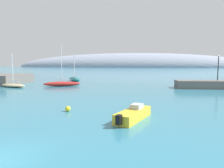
% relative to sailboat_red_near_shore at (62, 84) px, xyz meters
% --- Properties ---
extents(distant_ridge, '(306.36, 67.76, 35.80)m').
position_rel_sailboat_red_near_shore_xyz_m(distant_ridge, '(-4.98, 221.03, -0.53)').
color(distant_ridge, '#8E99AD').
rests_on(distant_ridge, ground).
extents(sailboat_red_near_shore, '(7.77, 4.10, 8.51)m').
position_rel_sailboat_red_near_shore_xyz_m(sailboat_red_near_shore, '(0.00, 0.00, 0.00)').
color(sailboat_red_near_shore, red).
rests_on(sailboat_red_near_shore, water).
extents(sailboat_sand_mid_mooring, '(6.49, 3.32, 6.78)m').
position_rel_sailboat_red_near_shore_xyz_m(sailboat_sand_mid_mooring, '(-8.77, -3.59, -0.12)').
color(sailboat_sand_mid_mooring, '#C6B284').
rests_on(sailboat_sand_mid_mooring, water).
extents(sailboat_teal_outer_mooring, '(6.30, 7.72, 7.36)m').
position_rel_sailboat_red_near_shore_xyz_m(sailboat_teal_outer_mooring, '(-1.31, 10.94, 0.05)').
color(sailboat_teal_outer_mooring, '#1E6B70').
rests_on(sailboat_teal_outer_mooring, water).
extents(motorboat_yellow_alongside_breakwater, '(2.96, 5.13, 1.22)m').
position_rel_sailboat_red_near_shore_xyz_m(motorboat_yellow_alongside_breakwater, '(16.51, -22.83, -0.08)').
color(motorboat_yellow_alongside_breakwater, yellow).
rests_on(motorboat_yellow_alongside_breakwater, water).
extents(mooring_buoy_yellow, '(0.55, 0.55, 0.55)m').
position_rel_sailboat_red_near_shore_xyz_m(mooring_buoy_yellow, '(9.92, -21.04, -0.26)').
color(mooring_buoy_yellow, yellow).
rests_on(mooring_buoy_yellow, water).
extents(harbor_lamp_post, '(0.36, 0.36, 4.85)m').
position_rel_sailboat_red_near_shore_xyz_m(harbor_lamp_post, '(30.87, 1.98, 3.90)').
color(harbor_lamp_post, black).
rests_on(harbor_lamp_post, breakwater_rocks).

